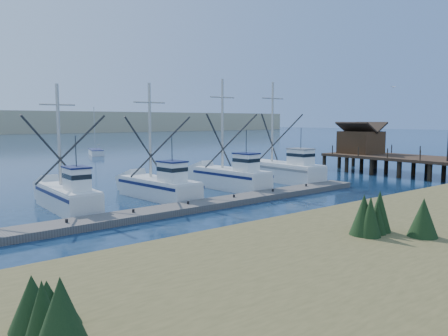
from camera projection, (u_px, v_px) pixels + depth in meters
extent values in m
plane|color=#0D2239|center=(325.00, 209.00, 29.19)|extent=(500.00, 500.00, 0.00)
cube|color=#4C422D|center=(403.00, 257.00, 16.38)|extent=(40.00, 10.00, 1.60)
cube|color=#5E5954|center=(200.00, 205.00, 29.24)|extent=(31.69, 3.02, 0.42)
cylinder|color=black|center=(417.00, 168.00, 46.27)|extent=(0.44, 0.44, 1.70)
cube|color=black|center=(418.00, 159.00, 46.16)|extent=(7.00, 20.00, 0.30)
cube|color=#4C331E|center=(361.00, 142.00, 51.46)|extent=(4.00, 4.00, 2.60)
cube|color=silver|center=(68.00, 199.00, 28.66)|extent=(2.21, 7.32, 1.45)
cube|color=white|center=(77.00, 180.00, 27.05)|extent=(1.25, 1.80, 1.50)
cylinder|color=#B7B2A8|center=(59.00, 136.00, 29.18)|extent=(0.22, 0.22, 6.86)
cube|color=silver|center=(159.00, 189.00, 33.00)|extent=(3.18, 7.65, 1.40)
cube|color=white|center=(172.00, 173.00, 31.36)|extent=(1.58, 1.95, 1.50)
cylinder|color=#B7B2A8|center=(150.00, 131.00, 33.52)|extent=(0.22, 0.22, 7.33)
cube|color=silver|center=(231.00, 180.00, 37.32)|extent=(2.94, 7.53, 1.65)
cube|color=white|center=(246.00, 163.00, 35.67)|extent=(1.50, 1.90, 1.50)
cylinder|color=#B7B2A8|center=(222.00, 124.00, 37.78)|extent=(0.22, 0.22, 7.78)
cube|color=silver|center=(283.00, 173.00, 42.16)|extent=(2.76, 8.79, 1.71)
cube|color=white|center=(301.00, 158.00, 40.24)|extent=(1.54, 2.16, 1.50)
cylinder|color=#B7B2A8|center=(272.00, 123.00, 42.80)|extent=(0.22, 0.22, 7.88)
cube|color=silver|center=(96.00, 152.00, 74.02)|extent=(3.65, 6.79, 0.90)
cylinder|color=#B7B2A8|center=(94.00, 128.00, 73.81)|extent=(0.12, 0.12, 7.20)
sphere|color=white|center=(393.00, 87.00, 45.85)|extent=(0.17, 0.17, 0.17)
cube|color=white|center=(392.00, 87.00, 45.69)|extent=(0.43, 0.10, 0.12)
cube|color=white|center=(395.00, 87.00, 46.01)|extent=(0.43, 0.10, 0.12)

